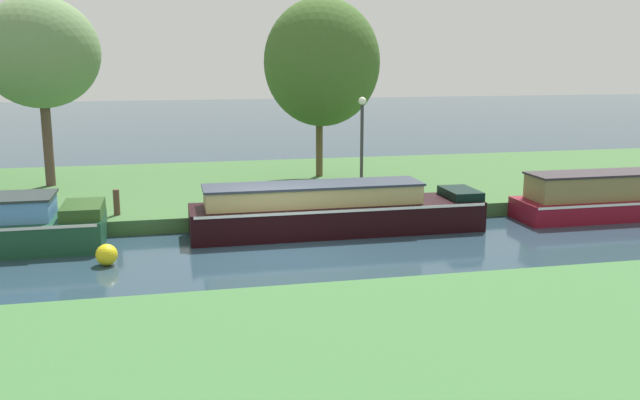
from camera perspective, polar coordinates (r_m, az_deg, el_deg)
The scene contains 9 objects.
ground_plane at distance 17.21m, azimuth -3.31°, elevation -3.92°, with size 120.00×120.00×0.00m, color #243A48.
riverbank_far at distance 23.93m, azimuth -6.00°, elevation 0.98°, with size 72.00×10.00×0.40m, color #3C6535.
maroon_narrowboat at distance 21.86m, azimuth 22.27°, elevation 0.12°, with size 5.68×1.62×1.35m.
black_cruiser at distance 18.52m, azimuth 1.14°, elevation -0.85°, with size 7.78×1.68×1.34m.
willow_tree_centre at distance 24.29m, azimuth -21.93°, elevation 11.08°, with size 3.76×3.25×6.10m.
willow_tree_right at distance 24.21m, azimuth 0.17°, elevation 11.17°, with size 3.98×3.57×6.18m.
lamp_post at distance 21.40m, azimuth 3.44°, elevation 5.40°, with size 0.24×0.24×3.01m.
mooring_post_near at distance 19.60m, azimuth -16.29°, elevation -0.18°, with size 0.17×0.17×0.70m, color #51382C.
channel_buoy at distance 16.43m, azimuth -17.04°, elevation -4.30°, with size 0.49×0.49×0.49m, color yellow.
Camera 1 is at (-2.60, -16.37, 4.63)m, focal length 39.16 mm.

